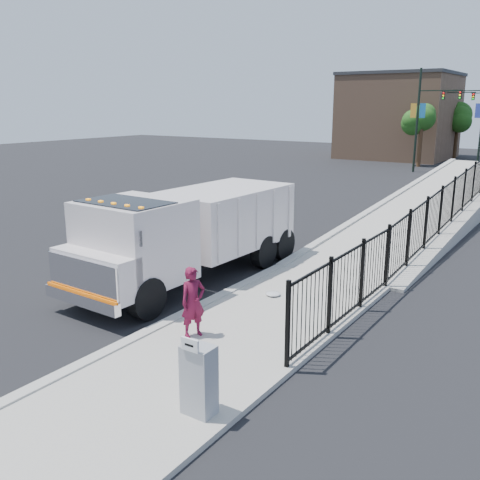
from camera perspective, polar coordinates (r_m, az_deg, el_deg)
The scene contains 16 objects.
ground at distance 14.55m, azimuth -3.55°, elevation -7.09°, with size 120.00×120.00×0.00m, color black.
sidewalk at distance 12.00m, azimuth -1.96°, elevation -11.60°, with size 3.55×12.00×0.12m, color #9E998E.
curb at distance 13.11m, azimuth -8.91°, elevation -9.35°, with size 0.30×12.00×0.16m, color #ADAAA3.
ramp at distance 27.95m, azimuth 20.44°, elevation 2.46°, with size 3.95×24.00×1.70m, color #9E998E.
iron_fence at distance 23.64m, azimuth 21.66°, elevation 2.56°, with size 0.10×28.00×1.80m, color black.
truck at distance 16.20m, azimuth -5.73°, elevation 1.07°, with size 2.99×8.44×2.86m.
worker at distance 12.25m, azimuth -5.02°, elevation -6.60°, with size 0.60×0.39×1.64m, color maroon.
utility_cabinet at distance 9.42m, azimuth -4.40°, elevation -14.65°, with size 0.55×0.40×1.25m, color gray.
arrow_sign at distance 8.94m, azimuth -5.38°, elevation -11.07°, with size 0.35×0.04×0.22m, color white.
debris at distance 14.98m, azimuth 3.55°, elevation -5.74°, with size 0.42×0.42×0.10m, color silver.
light_pole_0 at distance 45.11m, azimuth 18.79°, elevation 12.38°, with size 3.77×0.22×8.00m.
light_pole_1 at distance 46.40m, azimuth 24.07°, elevation 11.94°, with size 3.78×0.22×8.00m.
light_pole_2 at distance 53.92m, azimuth 20.58°, elevation 12.43°, with size 3.77×0.22×8.00m.
tree_0 at distance 49.27m, azimuth 18.83°, elevation 11.95°, with size 2.27×2.27×5.13m.
tree_2 at distance 58.53m, azimuth 22.23°, elevation 11.95°, with size 2.60×2.60×5.30m.
building at distance 57.42m, azimuth 16.61°, elevation 12.43°, with size 10.00×10.00×8.00m, color #8C664C.
Camera 1 is at (8.24, -10.75, 5.30)m, focal length 40.00 mm.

